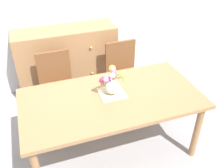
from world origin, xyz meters
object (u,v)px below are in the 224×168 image
object	(u,v)px
dining_table	(111,103)
chair_left	(57,82)
dresser	(68,62)
flower_vase	(112,83)
chair_right	(123,70)

from	to	relation	value
dining_table	chair_left	distance (m)	0.94
dresser	flower_vase	world-z (taller)	flower_vase
chair_left	chair_right	bearing A→B (deg)	-180.00
chair_right	flower_vase	world-z (taller)	flower_vase
chair_left	flower_vase	bearing A→B (deg)	122.34
chair_right	flower_vase	bearing A→B (deg)	60.50
dresser	chair_left	bearing A→B (deg)	-114.84
chair_left	flower_vase	xyz separation A→B (m)	(0.48, -0.75, 0.36)
dresser	dining_table	bearing A→B (deg)	-81.03
flower_vase	dresser	bearing A→B (deg)	100.50
dresser	chair_right	bearing A→B (deg)	-38.15
chair_right	dresser	size ratio (longest dim) A/B	0.64
dining_table	chair_right	bearing A→B (deg)	60.99
dining_table	dresser	world-z (taller)	dresser
dining_table	chair_right	size ratio (longest dim) A/B	2.04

